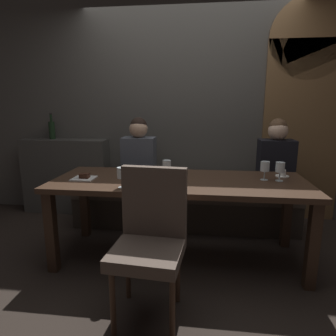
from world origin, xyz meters
TOP-DOWN VIEW (x-y plane):
  - ground at (0.00, 0.00)m, footprint 9.00×9.00m
  - back_wall_tiled at (0.00, 1.22)m, footprint 6.00×0.12m
  - arched_door at (1.35, 1.15)m, footprint 0.90×0.05m
  - back_counter at (-1.55, 1.04)m, footprint 1.10×0.28m
  - dining_table at (0.00, 0.00)m, footprint 2.20×0.84m
  - banquette_bench at (0.00, 0.70)m, footprint 2.50×0.44m
  - chair_near_side at (-0.13, -0.72)m, footprint 0.48×0.48m
  - diner_redhead at (-0.51, 0.69)m, footprint 0.36×0.24m
  - diner_bearded at (0.97, 0.68)m, footprint 0.36×0.24m
  - wine_bottle_dark_red at (-1.71, 1.06)m, footprint 0.08×0.08m
  - wine_glass_end_right at (0.73, 0.08)m, footprint 0.08×0.08m
  - wine_glass_center_back at (-0.42, -0.31)m, footprint 0.08×0.08m
  - wine_glass_center_front at (0.86, 0.06)m, footprint 0.08×0.08m
  - wine_glass_near_right at (-0.11, 0.03)m, footprint 0.08×0.08m
  - espresso_cup at (0.92, 0.22)m, footprint 0.12×0.12m
  - dessert_plate at (-0.83, -0.08)m, footprint 0.19×0.19m

SIDE VIEW (x-z plane):
  - ground at x=0.00m, z-range 0.00..0.00m
  - banquette_bench at x=0.00m, z-range 0.00..0.45m
  - back_counter at x=-1.55m, z-range 0.00..0.95m
  - chair_near_side at x=-0.13m, z-range 0.07..1.05m
  - dining_table at x=0.00m, z-range 0.28..1.02m
  - dessert_plate at x=-0.83m, z-range 0.73..0.78m
  - espresso_cup at x=0.92m, z-range 0.73..0.80m
  - diner_bearded at x=0.97m, z-range 0.43..1.22m
  - diner_redhead at x=-0.51m, z-range 0.43..1.22m
  - wine_glass_near_right at x=-0.11m, z-range 0.77..0.93m
  - wine_glass_center_back at x=-0.42m, z-range 0.77..0.93m
  - wine_glass_center_front at x=0.86m, z-range 0.77..0.93m
  - wine_glass_end_right at x=0.73m, z-range 0.77..0.93m
  - wine_bottle_dark_red at x=-1.71m, z-range 0.91..1.23m
  - arched_door at x=1.35m, z-range 0.09..2.64m
  - back_wall_tiled at x=0.00m, z-range 0.00..3.00m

